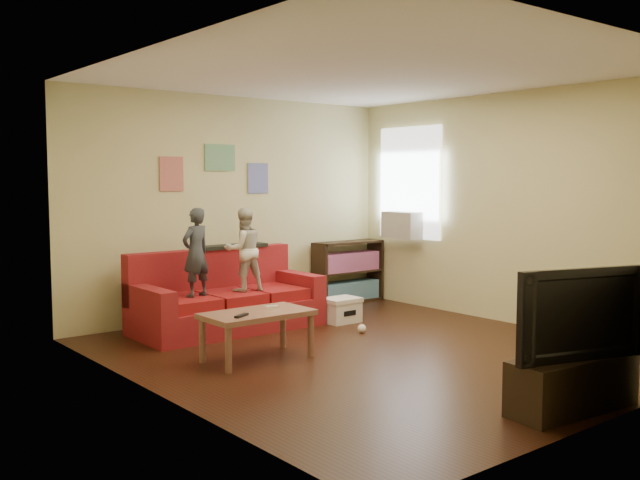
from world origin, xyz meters
TOP-DOWN VIEW (x-y plane):
  - room_shell at (0.00, 0.00)m, footprint 4.52×5.02m
  - sofa at (-0.55, 1.83)m, footprint 2.09×0.96m
  - child_a at (-1.00, 1.66)m, footprint 0.39×0.30m
  - child_b at (-0.40, 1.66)m, footprint 0.49×0.41m
  - coffee_table at (-1.03, 0.46)m, footprint 1.02×0.56m
  - remote at (-1.28, 0.34)m, footprint 0.18×0.13m
  - game_controller at (-0.83, 0.51)m, footprint 0.13×0.06m
  - bookshelf at (1.70, 2.30)m, footprint 1.05×0.31m
  - window at (2.22, 1.65)m, footprint 0.04×1.08m
  - ac_unit at (2.10, 1.65)m, footprint 0.28×0.55m
  - artwork_left at (-0.85, 2.48)m, footprint 0.30×0.01m
  - artwork_center at (-0.20, 2.48)m, footprint 0.42×0.01m
  - artwork_right at (0.35, 2.48)m, footprint 0.30×0.01m
  - file_box at (0.71, 1.29)m, footprint 0.42×0.32m
  - tv_stand at (-0.06, -2.22)m, footprint 1.11×0.47m
  - television at (-0.06, -2.22)m, footprint 1.15×0.49m
  - tissue at (0.51, 0.70)m, footprint 0.11×0.11m

SIDE VIEW (x-z plane):
  - tissue at x=0.51m, z-range 0.00..0.10m
  - file_box at x=0.71m, z-range 0.00..0.30m
  - tv_stand at x=-0.06m, z-range 0.00..0.40m
  - sofa at x=-0.55m, z-range -0.15..0.77m
  - bookshelf at x=1.70m, z-range -0.04..0.79m
  - coffee_table at x=-1.03m, z-range 0.16..0.62m
  - remote at x=-1.28m, z-range 0.46..0.48m
  - game_controller at x=-0.83m, z-range 0.46..0.48m
  - television at x=-0.06m, z-range 0.40..1.07m
  - child_b at x=-0.40m, z-range 0.44..1.37m
  - child_a at x=-1.00m, z-range 0.44..1.39m
  - ac_unit at x=2.10m, z-range 0.91..1.26m
  - room_shell at x=0.00m, z-range -0.01..2.71m
  - window at x=2.22m, z-range 0.90..2.38m
  - artwork_right at x=0.35m, z-range 1.51..1.89m
  - artwork_left at x=-0.85m, z-range 1.55..1.95m
  - artwork_center at x=-0.20m, z-range 1.79..2.11m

